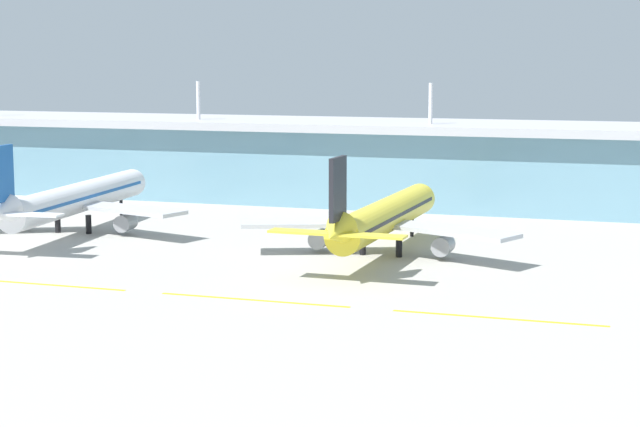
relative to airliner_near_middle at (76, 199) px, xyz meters
The scene contains 7 objects.
ground_plane 74.50m from the airliner_near_middle, 39.13° to the right, with size 600.00×600.00×0.00m, color #A8A59E.
terminal_building 82.68m from the airliner_near_middle, 45.82° to the left, with size 288.00×34.00×27.88m.
airliner_near_middle is the anchor object (origin of this frame).
airliner_center 62.73m from the airliner_near_middle, ahead, with size 48.79×59.28×18.90m.
taxiway_stripe_mid_west 49.68m from the airliner_near_middle, 65.31° to the right, with size 28.00×0.70×0.04m, color yellow.
taxiway_stripe_centre 70.87m from the airliner_near_middle, 39.35° to the right, with size 28.00×0.70×0.04m, color yellow.
taxiway_stripe_mid_east 99.45m from the airliner_near_middle, 26.81° to the right, with size 28.00×0.70×0.04m, color yellow.
Camera 1 is at (51.82, -134.93, 33.37)m, focal length 60.89 mm.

